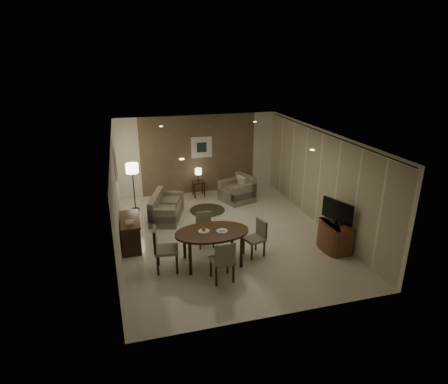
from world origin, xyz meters
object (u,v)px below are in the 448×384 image
object	(u,v)px
chair_near	(222,260)
sofa	(167,206)
chair_left	(167,249)
floor_lamp	(134,187)
armchair	(237,189)
console_desk	(131,233)
dining_table	(212,247)
side_table	(199,189)
chair_far	(205,230)
tv_cabinet	(335,236)
chair_right	(254,239)

from	to	relation	value
chair_near	sofa	xyz separation A→B (m)	(-0.73, 3.57, -0.11)
chair_left	floor_lamp	world-z (taller)	floor_lamp
armchair	floor_lamp	size ratio (longest dim) A/B	0.64
console_desk	armchair	size ratio (longest dim) A/B	1.26
dining_table	chair_left	size ratio (longest dim) A/B	1.64
chair_near	side_table	bearing A→B (deg)	-99.93
dining_table	chair_far	xyz separation A→B (m)	(0.02, 0.85, 0.02)
chair_near	floor_lamp	bearing A→B (deg)	-73.94
console_desk	side_table	distance (m)	3.86
tv_cabinet	sofa	world-z (taller)	sofa
console_desk	chair_right	size ratio (longest dim) A/B	1.35
console_desk	sofa	distance (m)	1.86
tv_cabinet	chair_near	distance (m)	3.12
chair_near	armchair	world-z (taller)	chair_near
chair_left	armchair	distance (m)	4.55
chair_left	chair_right	world-z (taller)	chair_left
floor_lamp	console_desk	bearing A→B (deg)	-94.95
chair_far	chair_right	world-z (taller)	chair_right
tv_cabinet	chair_near	size ratio (longest dim) A/B	0.94
sofa	side_table	distance (m)	2.01
console_desk	floor_lamp	size ratio (longest dim) A/B	0.80
chair_right	floor_lamp	xyz separation A→B (m)	(-2.63, 3.66, 0.30)
tv_cabinet	chair_far	size ratio (longest dim) A/B	1.06
armchair	side_table	size ratio (longest dim) A/B	1.78
console_desk	chair_near	world-z (taller)	chair_near
armchair	dining_table	bearing A→B (deg)	-44.58
chair_near	side_table	distance (m)	5.14
side_table	floor_lamp	world-z (taller)	floor_lamp
side_table	dining_table	bearing A→B (deg)	-97.58
dining_table	chair_near	xyz separation A→B (m)	(0.03, -0.75, 0.08)
dining_table	side_table	world-z (taller)	dining_table
chair_far	chair_right	xyz separation A→B (m)	(1.03, -0.79, 0.02)
console_desk	chair_left	xyz separation A→B (m)	(0.74, -1.35, 0.15)
tv_cabinet	armchair	bearing A→B (deg)	110.31
chair_left	floor_lamp	size ratio (longest dim) A/B	0.70
chair_far	chair_left	distance (m)	1.40
sofa	armchair	size ratio (longest dim) A/B	1.65
chair_far	armchair	distance (m)	3.21
chair_left	sofa	world-z (taller)	chair_left
dining_table	chair_near	distance (m)	0.75
chair_right	side_table	world-z (taller)	chair_right
armchair	chair_far	bearing A→B (deg)	-50.74
sofa	tv_cabinet	bearing A→B (deg)	-110.72
console_desk	chair_right	distance (m)	3.11
dining_table	floor_lamp	world-z (taller)	floor_lamp
chair_far	side_table	bearing A→B (deg)	81.71
side_table	chair_near	bearing A→B (deg)	-96.14
chair_near	floor_lamp	distance (m)	4.76
tv_cabinet	chair_near	bearing A→B (deg)	-169.59
chair_near	sofa	distance (m)	3.64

